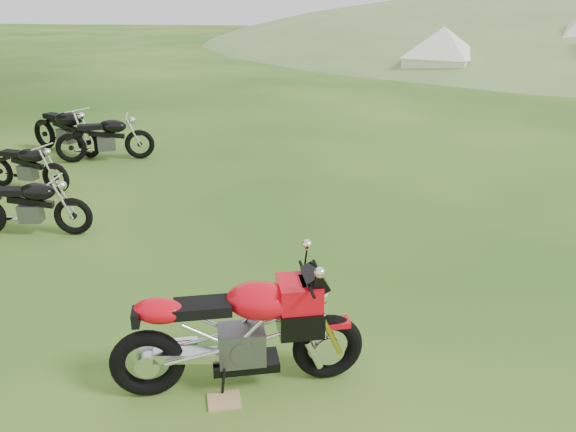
% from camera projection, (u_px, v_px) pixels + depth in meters
% --- Properties ---
extents(ground, '(120.00, 120.00, 0.00)m').
position_uv_depth(ground, '(291.00, 305.00, 6.13)').
color(ground, '#14450E').
rests_on(ground, ground).
extents(sport_motorcycle, '(2.10, 1.10, 1.23)m').
position_uv_depth(sport_motorcycle, '(238.00, 324.00, 4.66)').
color(sport_motorcycle, red).
rests_on(sport_motorcycle, ground).
extents(plywood_board, '(0.33, 0.30, 0.02)m').
position_uv_depth(plywood_board, '(224.00, 401.00, 4.67)').
color(plywood_board, tan).
rests_on(plywood_board, ground).
extents(vintage_moto_a, '(1.70, 0.67, 0.87)m').
position_uv_depth(vintage_moto_a, '(26.00, 165.00, 9.63)').
color(vintage_moto_a, black).
rests_on(vintage_moto_a, ground).
extents(vintage_moto_b, '(1.73, 0.63, 0.89)m').
position_uv_depth(vintage_moto_b, '(28.00, 205.00, 7.79)').
color(vintage_moto_b, black).
rests_on(vintage_moto_b, ground).
extents(vintage_moto_c, '(1.90, 1.08, 0.98)m').
position_uv_depth(vintage_moto_c, '(105.00, 137.00, 11.33)').
color(vintage_moto_c, black).
rests_on(vintage_moto_c, ground).
extents(vintage_moto_d, '(2.02, 1.25, 1.06)m').
position_uv_depth(vintage_moto_d, '(65.00, 129.00, 11.86)').
color(vintage_moto_d, black).
rests_on(vintage_moto_d, ground).
extents(tent_mid, '(3.32, 3.32, 2.22)m').
position_uv_depth(tent_mid, '(442.00, 49.00, 23.13)').
color(tent_mid, white).
rests_on(tent_mid, ground).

